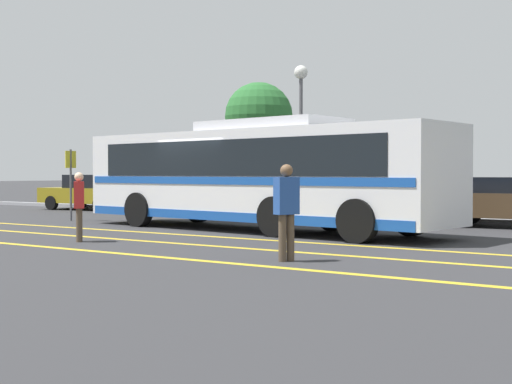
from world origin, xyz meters
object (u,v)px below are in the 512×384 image
parked_car_3 (511,202)px  pedestrian_1 (79,203)px  transit_bus (256,174)px  tree_1 (259,117)px  parked_car_0 (90,192)px  bus_stop_sign (71,176)px  parked_car_1 (192,197)px  pedestrian_0 (286,206)px  parked_car_2 (321,199)px  street_lamp (301,103)px

parked_car_3 → pedestrian_1: 12.13m
transit_bus → tree_1: (-7.09, 10.59, 2.56)m
parked_car_0 → transit_bus: bearing=-117.1°
parked_car_0 → tree_1: 8.16m
transit_bus → bus_stop_sign: transit_bus is taller
parked_car_3 → pedestrian_1: (-7.00, -9.91, 0.15)m
bus_stop_sign → tree_1: 11.12m
parked_car_1 → transit_bus: bearing=49.7°
pedestrian_0 → pedestrian_1: pedestrian_0 is taller
transit_bus → parked_car_2: size_ratio=2.69×
pedestrian_1 → parked_car_3: bearing=97.9°
pedestrian_1 → bus_stop_sign: bearing=-176.5°
parked_car_3 → pedestrian_0: 10.39m
street_lamp → transit_bus: bearing=-67.9°
parked_car_2 → bus_stop_sign: 8.30m
parked_car_1 → street_lamp: street_lamp is taller
parked_car_0 → street_lamp: size_ratio=0.79×
parked_car_1 → pedestrian_0: (10.63, -10.32, 0.33)m
parked_car_0 → bus_stop_sign: bus_stop_sign is taller
parked_car_2 → pedestrian_1: bearing=176.8°
bus_stop_sign → tree_1: (0.13, 10.80, 2.63)m
parked_car_3 → transit_bus: bearing=-50.4°
street_lamp → parked_car_3: bearing=-16.6°
transit_bus → parked_car_3: transit_bus is taller
pedestrian_0 → pedestrian_1: bearing=-68.5°
transit_bus → tree_1: size_ratio=2.08×
bus_stop_sign → tree_1: size_ratio=0.41×
parked_car_2 → parked_car_3: parked_car_3 is taller
street_lamp → tree_1: size_ratio=1.01×
pedestrian_0 → tree_1: tree_1 is taller
parked_car_3 → pedestrian_0: (-1.18, -10.32, 0.24)m
parked_car_0 → street_lamp: street_lamp is taller
parked_car_3 → parked_car_0: bearing=-93.0°
parked_car_1 → parked_car_2: 5.68m
parked_car_1 → parked_car_3: size_ratio=0.97×
parked_car_0 → bus_stop_sign: 7.16m
bus_stop_sign → parked_car_0: bearing=49.3°
parked_car_0 → parked_car_2: size_ratio=1.02×
pedestrian_0 → parked_car_3: bearing=-161.0°
pedestrian_0 → parked_car_0: bearing=-96.9°
parked_car_0 → tree_1: (4.94, 5.55, 3.36)m
parked_car_2 → tree_1: tree_1 is taller
tree_1 → transit_bus: bearing=-56.2°
pedestrian_0 → bus_stop_sign: bearing=-88.5°
pedestrian_1 → pedestrian_0: bearing=39.1°
transit_bus → tree_1: tree_1 is taller
parked_car_2 → transit_bus: bearing=-170.2°
parked_car_0 → pedestrian_1: pedestrian_1 is taller
parked_car_3 → parked_car_1: bearing=-92.7°
parked_car_1 → pedestrian_1: (4.81, -9.91, 0.24)m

